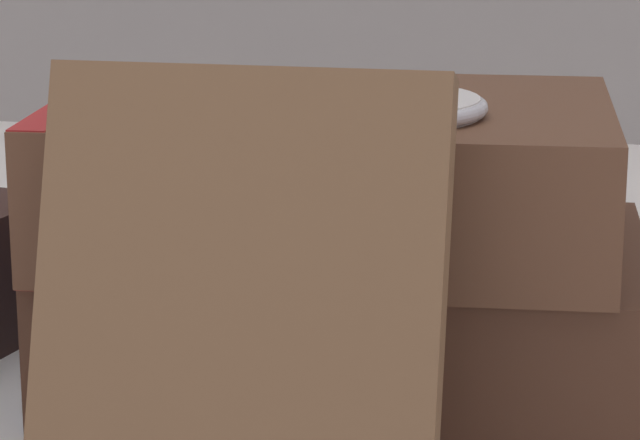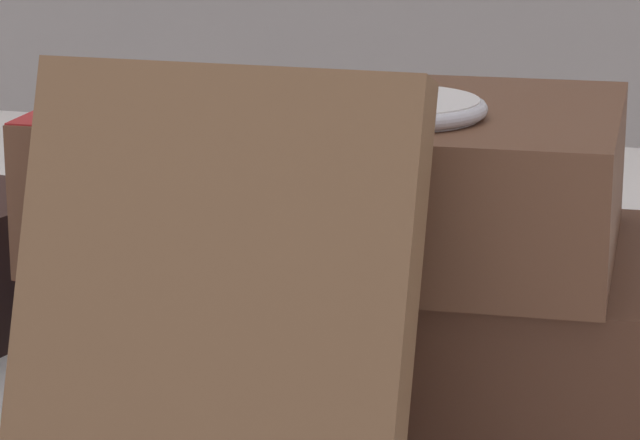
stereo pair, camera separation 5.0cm
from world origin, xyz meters
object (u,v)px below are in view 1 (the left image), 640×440
Objects in this scene: book_flat_bottom at (340,309)px; book_flat_top at (317,174)px; book_leaning_front at (239,313)px; pocket_watch at (398,104)px.

book_flat_bottom is 1.08× the size of book_flat_top.
book_flat_top is (-0.01, -0.01, 0.05)m from book_flat_bottom.
book_leaning_front is at bearing -99.01° from book_flat_bottom.
book_leaning_front reaches higher than book_flat_top.
book_flat_top is 0.10m from book_leaning_front.
book_flat_bottom is 1.65× the size of book_leaning_front.
book_leaning_front reaches higher than pocket_watch.
pocket_watch is at bearing -48.92° from book_flat_bottom.
pocket_watch is at bearing -31.21° from book_flat_top.
book_flat_bottom is at bearing 84.23° from book_leaning_front.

